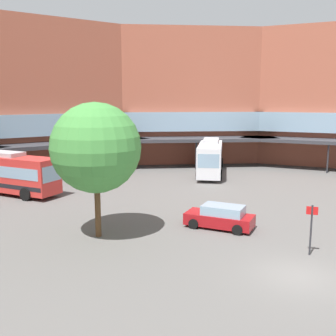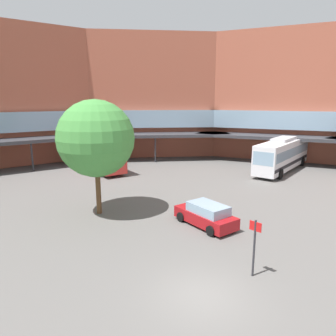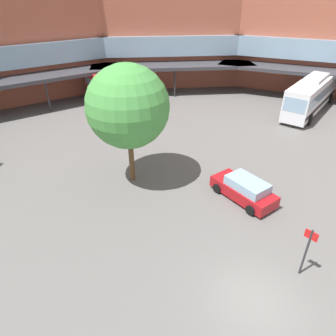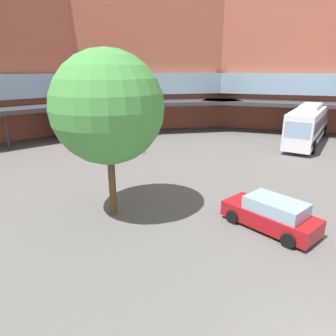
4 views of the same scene
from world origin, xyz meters
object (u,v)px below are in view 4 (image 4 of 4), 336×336
(bus_0, at_px, (88,126))
(bus_3, at_px, (308,124))
(parked_car, at_px, (271,214))
(plaza_tree, at_px, (108,108))

(bus_0, bearing_deg, bus_3, 53.14)
(bus_3, relative_size, parked_car, 2.27)
(bus_3, height_order, parked_car, bus_3)
(bus_0, xyz_separation_m, parked_car, (9.14, -18.46, -1.15))
(bus_3, height_order, plaza_tree, plaza_tree)
(bus_0, relative_size, plaza_tree, 1.35)
(bus_3, distance_m, parked_car, 19.79)
(bus_0, bearing_deg, plaza_tree, -21.51)
(parked_car, bearing_deg, bus_3, -69.53)
(bus_0, height_order, plaza_tree, plaza_tree)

